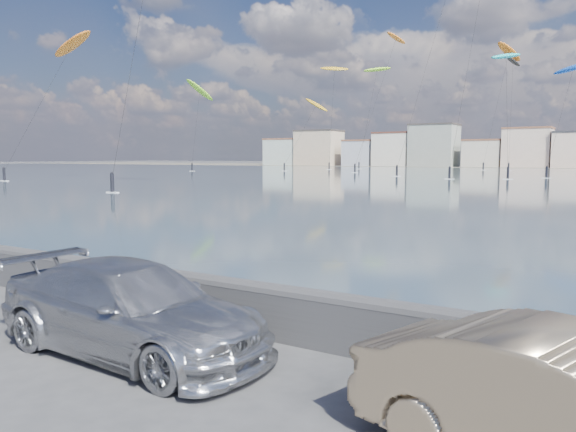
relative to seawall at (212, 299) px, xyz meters
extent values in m
plane|color=#333335|center=(0.00, -2.70, -0.58)|extent=(700.00, 700.00, 0.00)
cube|color=#28282B|center=(0.00, 0.00, -0.13)|extent=(400.00, 0.35, 0.90)
cylinder|color=#28282B|center=(0.00, 0.00, 0.32)|extent=(400.00, 0.36, 0.36)
cube|color=#B7C6BC|center=(-112.00, 183.30, 4.42)|extent=(14.00, 11.00, 10.00)
cube|color=brown|center=(-112.00, 183.30, 9.72)|extent=(14.28, 11.22, 0.60)
cube|color=#CCB293|center=(-96.50, 183.30, 5.92)|extent=(16.00, 12.00, 13.00)
cube|color=#383330|center=(-96.50, 183.30, 12.72)|extent=(16.32, 12.24, 0.60)
cube|color=#B2B7C6|center=(-79.00, 183.30, 3.92)|extent=(11.00, 10.00, 9.00)
cube|color=brown|center=(-79.00, 183.30, 8.72)|extent=(11.22, 10.20, 0.60)
cube|color=silver|center=(-66.00, 183.30, 5.17)|extent=(13.00, 11.00, 11.50)
cube|color=#562D23|center=(-66.00, 183.30, 11.22)|extent=(13.26, 11.22, 0.60)
cube|color=gray|center=(-51.50, 183.30, 6.42)|extent=(15.00, 12.00, 14.00)
cube|color=#383330|center=(-51.50, 183.30, 13.72)|extent=(15.30, 12.24, 0.60)
cube|color=beige|center=(-35.00, 183.30, 3.67)|extent=(12.00, 10.00, 8.50)
cube|color=brown|center=(-35.00, 183.30, 8.22)|extent=(12.24, 10.20, 0.60)
cube|color=beige|center=(-21.50, 183.30, 5.42)|extent=(14.00, 11.00, 12.00)
cube|color=brown|center=(-21.50, 183.30, 11.72)|extent=(14.28, 11.22, 0.60)
imported|color=#ACADB3|center=(-0.23, -1.94, 0.21)|extent=(5.54, 2.41, 1.59)
ellipsoid|color=#BF8C19|center=(-63.49, 130.82, 26.66)|extent=(7.81, 5.80, 1.95)
cube|color=white|center=(-60.85, 122.99, -0.53)|extent=(1.40, 0.42, 0.08)
cylinder|color=black|center=(-60.85, 122.99, 0.37)|extent=(0.36, 0.36, 1.70)
sphere|color=black|center=(-60.85, 122.99, 1.27)|extent=(0.28, 0.28, 0.28)
cylinder|color=black|center=(-62.17, 126.91, 13.69)|extent=(2.68, 7.87, 25.95)
ellipsoid|color=orange|center=(-21.79, 148.32, 29.94)|extent=(6.35, 8.62, 5.58)
cube|color=white|center=(-25.09, 138.58, -0.53)|extent=(1.40, 0.42, 0.08)
cylinder|color=black|center=(-25.09, 138.58, 0.37)|extent=(0.36, 0.36, 1.70)
sphere|color=black|center=(-25.09, 138.58, 1.27)|extent=(0.28, 0.28, 0.28)
cylinder|color=black|center=(-23.44, 143.45, 15.33)|extent=(3.33, 9.78, 29.23)
ellipsoid|color=orange|center=(-40.04, 115.23, 29.53)|extent=(3.43, 7.93, 2.68)
cube|color=white|center=(-43.29, 100.91, -0.53)|extent=(1.40, 0.42, 0.08)
cylinder|color=black|center=(-43.29, 100.91, 0.37)|extent=(0.36, 0.36, 1.70)
sphere|color=black|center=(-43.29, 100.91, 1.27)|extent=(0.28, 0.28, 0.28)
cylinder|color=black|center=(-41.67, 108.07, 15.13)|extent=(3.29, 14.35, 28.83)
cube|color=white|center=(-27.78, 84.51, -0.53)|extent=(1.40, 0.42, 0.08)
cylinder|color=black|center=(-27.78, 84.51, 0.37)|extent=(0.36, 0.36, 1.70)
sphere|color=black|center=(-27.78, 84.51, 1.27)|extent=(0.28, 0.28, 0.28)
cylinder|color=black|center=(-25.87, 91.43, 16.62)|extent=(3.84, 13.87, 31.81)
cube|color=white|center=(-16.56, 77.02, -0.53)|extent=(1.40, 0.42, 0.08)
cylinder|color=black|center=(-16.56, 77.02, 0.37)|extent=(0.36, 0.36, 1.70)
sphere|color=black|center=(-16.56, 77.02, 1.27)|extent=(0.28, 0.28, 0.28)
cylinder|color=black|center=(-15.81, 82.45, 16.02)|extent=(1.52, 10.91, 30.62)
ellipsoid|color=#19BFBF|center=(-12.49, 95.21, 20.08)|extent=(5.20, 8.51, 2.16)
cube|color=white|center=(-8.88, 81.09, -0.53)|extent=(1.40, 0.42, 0.08)
cylinder|color=black|center=(-8.88, 81.09, 0.37)|extent=(0.36, 0.36, 1.70)
sphere|color=black|center=(-8.88, 81.09, 1.27)|extent=(0.28, 0.28, 0.28)
cylinder|color=black|center=(-10.69, 88.15, 10.40)|extent=(3.64, 14.15, 19.38)
ellipsoid|color=#8CD826|center=(-84.08, 98.93, 19.02)|extent=(4.88, 7.74, 5.69)
cube|color=white|center=(-81.75, 92.91, -0.53)|extent=(1.40, 0.42, 0.08)
cylinder|color=black|center=(-81.75, 92.91, 0.37)|extent=(0.36, 0.36, 1.70)
sphere|color=black|center=(-81.75, 92.91, 1.27)|extent=(0.28, 0.28, 0.28)
cylinder|color=black|center=(-82.92, 95.92, 9.87)|extent=(2.36, 6.06, 18.32)
ellipsoid|color=#BF8C19|center=(-62.87, 119.50, 16.08)|extent=(8.05, 4.04, 4.52)
cube|color=white|center=(-63.52, 104.93, -0.53)|extent=(1.40, 0.42, 0.08)
cylinder|color=black|center=(-63.52, 104.93, 0.37)|extent=(0.36, 0.36, 1.70)
sphere|color=black|center=(-63.52, 104.93, 1.27)|extent=(0.28, 0.28, 0.28)
cylinder|color=black|center=(-63.20, 112.22, 8.40)|extent=(0.68, 14.59, 15.38)
ellipsoid|color=orange|center=(-64.94, 47.52, 19.48)|extent=(9.41, 3.74, 3.94)
cube|color=white|center=(-68.33, 37.89, -0.53)|extent=(1.40, 0.42, 0.08)
cylinder|color=black|center=(-68.33, 37.89, 0.37)|extent=(0.36, 0.36, 1.70)
sphere|color=black|center=(-68.33, 37.89, 1.27)|extent=(0.28, 0.28, 0.28)
cylinder|color=black|center=(-66.64, 42.70, 10.10)|extent=(3.43, 9.66, 18.78)
ellipsoid|color=blue|center=(-1.98, 95.57, 17.29)|extent=(8.19, 7.85, 2.35)
cube|color=white|center=(-4.50, 89.28, -0.53)|extent=(1.40, 0.42, 0.08)
cylinder|color=black|center=(-4.50, 89.28, 0.37)|extent=(0.36, 0.36, 1.70)
sphere|color=black|center=(-4.50, 89.28, 1.27)|extent=(0.28, 0.28, 0.28)
cylinder|color=black|center=(-3.24, 92.43, 9.01)|extent=(2.56, 6.32, 16.59)
cube|color=white|center=(-35.14, 28.18, -0.53)|extent=(1.40, 0.42, 0.08)
cylinder|color=black|center=(-35.14, 28.18, 0.37)|extent=(0.36, 0.36, 1.70)
sphere|color=black|center=(-35.14, 28.18, 1.27)|extent=(0.28, 0.28, 0.28)
cylinder|color=black|center=(-35.30, 32.41, 16.39)|extent=(0.36, 8.50, 31.34)
ellipsoid|color=#8CD826|center=(-58.61, 149.09, 28.41)|extent=(7.56, 10.14, 2.81)
cube|color=white|center=(-57.11, 133.58, -0.53)|extent=(1.40, 0.42, 0.08)
cylinder|color=black|center=(-57.11, 133.58, 0.37)|extent=(0.36, 0.36, 1.70)
sphere|color=black|center=(-57.11, 133.58, 1.27)|extent=(0.28, 0.28, 0.28)
cylinder|color=black|center=(-57.86, 141.33, 14.57)|extent=(1.53, 15.54, 27.71)
ellipsoid|color=black|center=(-20.57, 147.64, 27.23)|extent=(3.76, 9.11, 3.04)
cube|color=white|center=(-18.46, 135.46, -0.53)|extent=(1.40, 0.42, 0.08)
cylinder|color=black|center=(-18.46, 135.46, 0.37)|extent=(0.36, 0.36, 1.70)
sphere|color=black|center=(-18.46, 135.46, 1.27)|extent=(0.28, 0.28, 0.28)
cylinder|color=black|center=(-19.52, 141.55, 13.97)|extent=(2.15, 12.21, 26.52)
camera|label=1|loc=(7.10, -8.66, 2.86)|focal=35.00mm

